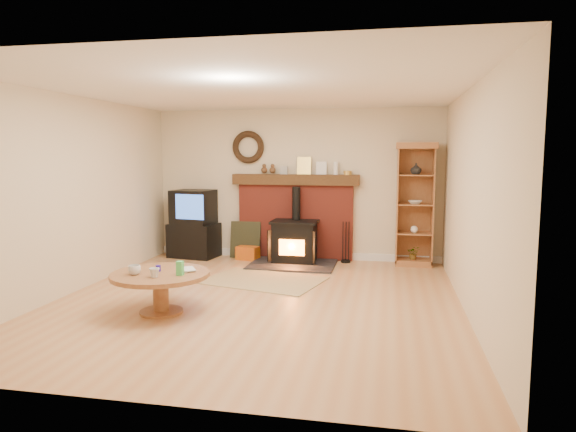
% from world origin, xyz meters
% --- Properties ---
extents(ground, '(5.50, 5.50, 0.00)m').
position_xyz_m(ground, '(0.00, 0.00, 0.00)').
color(ground, tan).
rests_on(ground, ground).
extents(room_shell, '(5.02, 5.52, 2.61)m').
position_xyz_m(room_shell, '(-0.02, 0.09, 1.72)').
color(room_shell, beige).
rests_on(room_shell, ground).
extents(chimney_breast, '(2.20, 0.22, 1.78)m').
position_xyz_m(chimney_breast, '(0.00, 2.67, 0.80)').
color(chimney_breast, maroon).
rests_on(chimney_breast, ground).
extents(wood_stove, '(1.40, 1.00, 1.28)m').
position_xyz_m(wood_stove, '(0.05, 2.27, 0.35)').
color(wood_stove, black).
rests_on(wood_stove, ground).
extents(area_rug, '(1.86, 1.49, 0.01)m').
position_xyz_m(area_rug, '(-0.17, 1.00, 0.01)').
color(area_rug, brown).
rests_on(area_rug, ground).
extents(tv_unit, '(0.89, 0.68, 1.20)m').
position_xyz_m(tv_unit, '(-1.80, 2.47, 0.57)').
color(tv_unit, black).
rests_on(tv_unit, ground).
extents(curio_cabinet, '(0.65, 0.47, 2.01)m').
position_xyz_m(curio_cabinet, '(2.02, 2.56, 1.01)').
color(curio_cabinet, brown).
rests_on(curio_cabinet, ground).
extents(firelog_box, '(0.42, 0.31, 0.23)m').
position_xyz_m(firelog_box, '(-0.79, 2.40, 0.12)').
color(firelog_box, '#C18606').
rests_on(firelog_box, ground).
extents(leaning_painting, '(0.54, 0.14, 0.64)m').
position_xyz_m(leaning_painting, '(-0.88, 2.55, 0.32)').
color(leaning_painting, black).
rests_on(leaning_painting, ground).
extents(fire_tools, '(0.16, 0.16, 0.70)m').
position_xyz_m(fire_tools, '(0.90, 2.50, 0.13)').
color(fire_tools, black).
rests_on(fire_tools, ground).
extents(coffee_table, '(1.13, 1.13, 0.64)m').
position_xyz_m(coffee_table, '(-0.97, -0.70, 0.39)').
color(coffee_table, brown).
rests_on(coffee_table, ground).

